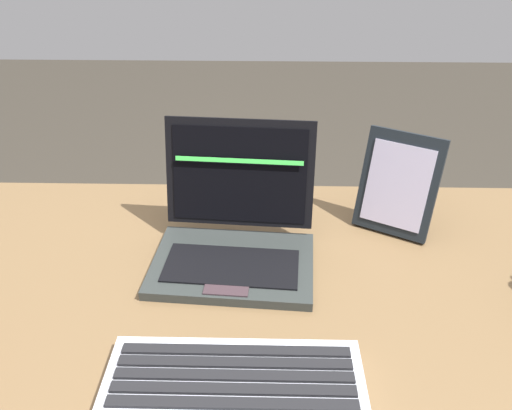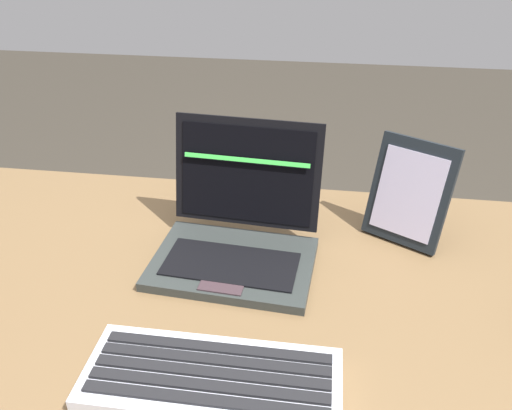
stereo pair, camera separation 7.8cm
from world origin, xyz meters
TOP-DOWN VIEW (x-y plane):
  - desk at (0.00, 0.00)m, footprint 1.67×0.69m
  - laptop_front at (0.04, 0.10)m, footprint 0.27×0.24m
  - external_keyboard at (0.05, -0.18)m, footprint 0.32×0.13m
  - photo_frame at (0.32, 0.19)m, footprint 0.14×0.12m

SIDE VIEW (x-z plane):
  - desk at x=0.00m, z-range 0.29..1.03m
  - external_keyboard at x=0.05m, z-range 0.74..0.77m
  - laptop_front at x=0.04m, z-range 0.68..0.89m
  - photo_frame at x=0.32m, z-range 0.74..0.92m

